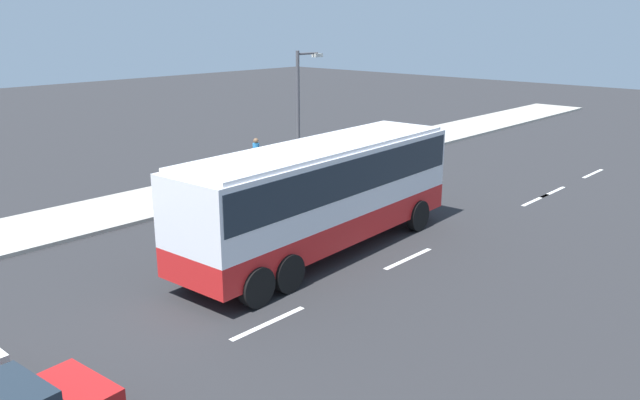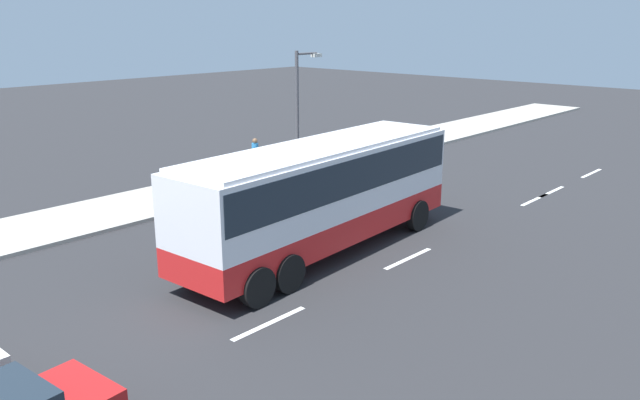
# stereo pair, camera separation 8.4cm
# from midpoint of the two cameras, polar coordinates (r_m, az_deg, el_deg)

# --- Properties ---
(ground_plane) EXTENTS (120.00, 120.00, 0.00)m
(ground_plane) POSITION_cam_midpoint_polar(r_m,az_deg,el_deg) (20.54, -1.04, -4.62)
(ground_plane) COLOR #28282B
(sidewalk_curb) EXTENTS (80.00, 4.00, 0.15)m
(sidewalk_curb) POSITION_cam_midpoint_polar(r_m,az_deg,el_deg) (26.78, -14.21, -0.03)
(sidewalk_curb) COLOR #A8A399
(sidewalk_curb) RESTS_ON ground_plane
(lane_centreline) EXTENTS (34.65, 0.16, 0.01)m
(lane_centreline) POSITION_cam_midpoint_polar(r_m,az_deg,el_deg) (20.28, 8.48, -5.07)
(lane_centreline) COLOR white
(lane_centreline) RESTS_ON ground_plane
(coach_bus) EXTENTS (10.99, 3.33, 3.52)m
(coach_bus) POSITION_cam_midpoint_polar(r_m,az_deg,el_deg) (19.82, 0.34, 1.23)
(coach_bus) COLOR red
(coach_bus) RESTS_ON ground_plane
(pedestrian_near_curb) EXTENTS (0.32, 0.32, 1.78)m
(pedestrian_near_curb) POSITION_cam_midpoint_polar(r_m,az_deg,el_deg) (29.75, -5.69, 4.16)
(pedestrian_near_curb) COLOR brown
(pedestrian_near_curb) RESTS_ON sidewalk_curb
(street_lamp) EXTENTS (1.61, 0.24, 5.77)m
(street_lamp) POSITION_cam_midpoint_polar(r_m,az_deg,el_deg) (28.86, -1.65, 8.55)
(street_lamp) COLOR #47474C
(street_lamp) RESTS_ON sidewalk_curb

